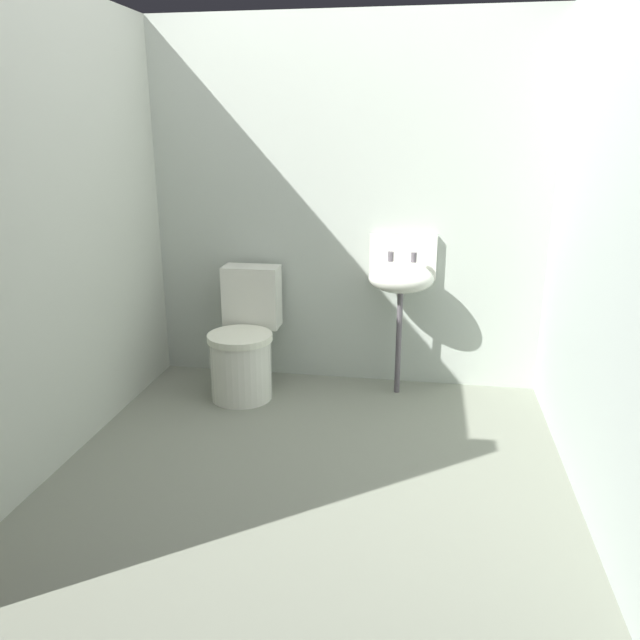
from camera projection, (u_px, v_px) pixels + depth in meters
ground_plane at (309, 483)px, 3.09m from camera, size 2.90×2.97×0.08m
wall_back at (346, 207)px, 4.00m from camera, size 2.90×0.10×2.29m
wall_left at (48, 232)px, 3.04m from camera, size 0.10×2.77×2.29m
wall_right at (617, 249)px, 2.63m from camera, size 0.10×2.77×2.29m
toilet_near_wall at (244, 345)px, 3.96m from camera, size 0.40×0.59×0.78m
sink at (401, 277)px, 3.85m from camera, size 0.42×0.35×0.99m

